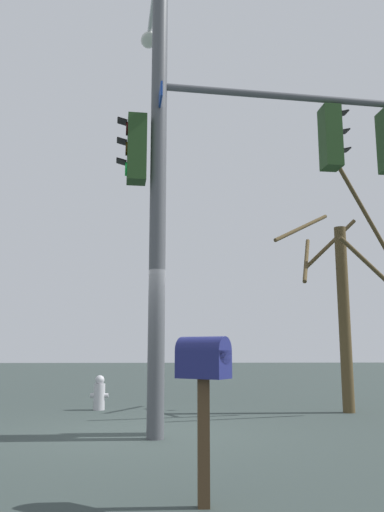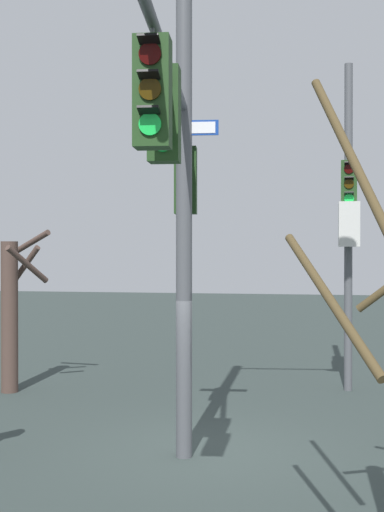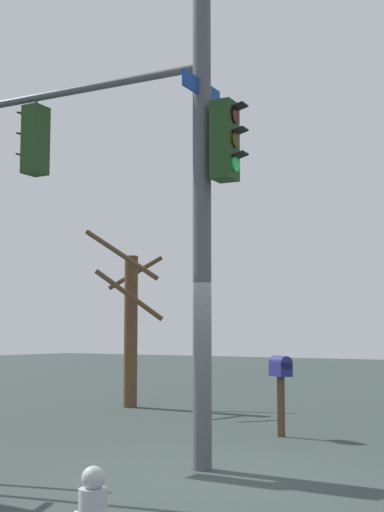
{
  "view_description": "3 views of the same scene",
  "coord_description": "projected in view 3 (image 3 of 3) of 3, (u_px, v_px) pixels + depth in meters",
  "views": [
    {
      "loc": [
        -0.47,
        8.29,
        1.31
      ],
      "look_at": [
        -0.84,
        -0.17,
        2.82
      ],
      "focal_mm": 36.38,
      "sensor_mm": 36.0,
      "label": 1
    },
    {
      "loc": [
        -10.8,
        -1.69,
        3.3
      ],
      "look_at": [
        -0.12,
        0.25,
        3.21
      ],
      "focal_mm": 47.24,
      "sensor_mm": 36.0,
      "label": 2
    },
    {
      "loc": [
        5.06,
        -7.94,
        1.82
      ],
      "look_at": [
        -0.11,
        -0.15,
        2.82
      ],
      "focal_mm": 50.63,
      "sensor_mm": 36.0,
      "label": 3
    }
  ],
  "objects": [
    {
      "name": "mailbox",
      "position": [
        281.0,
        373.0,
        12.76
      ],
      "size": [
        0.5,
        0.44,
        1.41
      ],
      "rotation": [
        0.0,
        0.0,
        4.12
      ],
      "color": "#4C3823",
      "rests_on": "ground"
    },
    {
      "name": "main_signal_pole_assembly",
      "position": [
        139.0,
        127.0,
        10.42
      ],
      "size": [
        5.98,
        3.6,
        8.57
      ],
      "rotation": [
        0.0,
        0.0,
        3.26
      ],
      "color": "#4C4F54",
      "rests_on": "ground"
    },
    {
      "name": "bare_tree_behind_pole",
      "position": [
        130.0,
        322.0,
        17.82
      ],
      "size": [
        2.19,
        2.22,
        4.3
      ],
      "color": "brown",
      "rests_on": "ground"
    },
    {
      "name": "ground_plane",
      "position": [
        206.0,
        476.0,
        9.17
      ],
      "size": [
        80.0,
        80.0,
        0.0
      ],
      "primitive_type": "plane",
      "color": "#303B38"
    }
  ]
}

